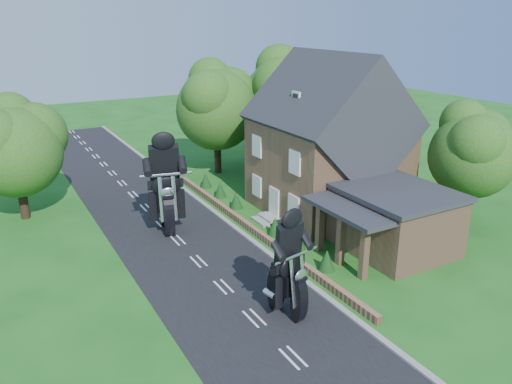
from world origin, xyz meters
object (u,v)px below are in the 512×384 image
annex (393,219)px  house (328,145)px  motorcycle_lead (287,300)px  garden_wall (252,229)px  motorcycle_follow (168,217)px

annex → house: bearing=84.8°
motorcycle_lead → house: bearing=-146.0°
garden_wall → motorcycle_follow: 5.07m
annex → garden_wall: bearing=133.8°
house → motorcycle_follow: bearing=171.5°
house → motorcycle_follow: 11.16m
house → motorcycle_lead: house is taller
garden_wall → annex: size_ratio=3.12×
garden_wall → annex: 8.19m
house → motorcycle_lead: 13.62m
garden_wall → annex: bearing=-46.2°
garden_wall → motorcycle_lead: bearing=-109.1°
garden_wall → house: bearing=9.2°
motorcycle_lead → motorcycle_follow: (-1.38, 11.02, 0.17)m
annex → motorcycle_follow: (-9.87, 8.38, -0.85)m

